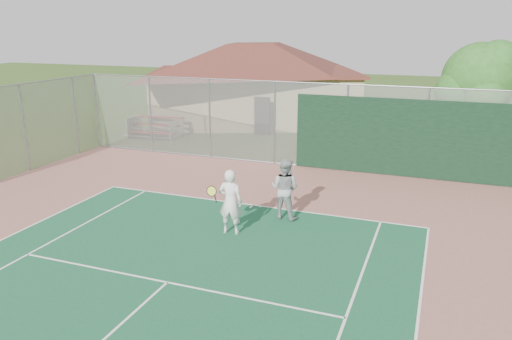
{
  "coord_description": "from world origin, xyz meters",
  "views": [
    {
      "loc": [
        5.54,
        -2.49,
        5.69
      ],
      "look_at": [
        0.47,
        10.91,
        1.53
      ],
      "focal_mm": 35.0,
      "sensor_mm": 36.0,
      "label": 1
    }
  ],
  "objects_px": {
    "clubhouse": "(254,74)",
    "player_grey_back": "(285,189)",
    "bleachers": "(155,127)",
    "player_white_front": "(230,202)",
    "tree": "(481,82)"
  },
  "relations": [
    {
      "from": "player_white_front",
      "to": "player_grey_back",
      "type": "relative_size",
      "value": 1.01
    },
    {
      "from": "player_grey_back",
      "to": "tree",
      "type": "bearing_deg",
      "value": -112.22
    },
    {
      "from": "clubhouse",
      "to": "player_white_front",
      "type": "relative_size",
      "value": 8.09
    },
    {
      "from": "clubhouse",
      "to": "player_grey_back",
      "type": "height_order",
      "value": "clubhouse"
    },
    {
      "from": "player_white_front",
      "to": "tree",
      "type": "bearing_deg",
      "value": -126.29
    },
    {
      "from": "tree",
      "to": "player_white_front",
      "type": "relative_size",
      "value": 2.74
    },
    {
      "from": "bleachers",
      "to": "tree",
      "type": "xyz_separation_m",
      "value": [
        15.59,
        0.97,
        2.85
      ]
    },
    {
      "from": "tree",
      "to": "player_white_front",
      "type": "bearing_deg",
      "value": -120.71
    },
    {
      "from": "tree",
      "to": "player_white_front",
      "type": "xyz_separation_m",
      "value": [
        -6.72,
        -11.31,
        -2.44
      ]
    },
    {
      "from": "clubhouse",
      "to": "bleachers",
      "type": "height_order",
      "value": "clubhouse"
    },
    {
      "from": "bleachers",
      "to": "player_white_front",
      "type": "distance_m",
      "value": 13.63
    },
    {
      "from": "clubhouse",
      "to": "player_white_front",
      "type": "bearing_deg",
      "value": -93.54
    },
    {
      "from": "clubhouse",
      "to": "tree",
      "type": "height_order",
      "value": "clubhouse"
    },
    {
      "from": "bleachers",
      "to": "clubhouse",
      "type": "bearing_deg",
      "value": 58.92
    },
    {
      "from": "tree",
      "to": "bleachers",
      "type": "bearing_deg",
      "value": -176.44
    }
  ]
}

